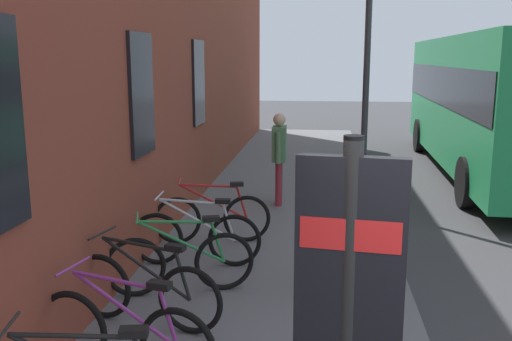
{
  "coord_description": "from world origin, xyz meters",
  "views": [
    {
      "loc": [
        -1.74,
        1.12,
        2.89
      ],
      "look_at": [
        4.16,
        1.81,
        1.69
      ],
      "focal_mm": 39.65,
      "sensor_mm": 36.0,
      "label": 1
    }
  ],
  "objects": [
    {
      "name": "city_bus",
      "position": [
        12.64,
        -3.0,
        1.92
      ],
      "size": [
        10.57,
        2.89,
        3.35
      ],
      "color": "#1E8C4C",
      "rests_on": "ground"
    },
    {
      "name": "bicycle_end_of_row",
      "position": [
        3.58,
        2.9,
        0.51
      ],
      "size": [
        0.57,
        1.74,
        0.97
      ],
      "color": "black",
      "rests_on": "sidewalk_pavement"
    },
    {
      "name": "sidewalk_pavement",
      "position": [
        8.0,
        1.75,
        0.06
      ],
      "size": [
        24.0,
        3.5,
        0.12
      ],
      "primitive_type": "cube",
      "color": "slate",
      "rests_on": "ground"
    },
    {
      "name": "bicycle_by_door",
      "position": [
        4.44,
        2.73,
        0.51
      ],
      "size": [
        0.66,
        1.71,
        0.97
      ],
      "color": "black",
      "rests_on": "sidewalk_pavement"
    },
    {
      "name": "street_lamp",
      "position": [
        9.13,
        0.3,
        3.29
      ],
      "size": [
        0.28,
        0.28,
        5.38
      ],
      "color": "#333338",
      "rests_on": "sidewalk_pavement"
    },
    {
      "name": "transit_info_sign",
      "position": [
        0.97,
        0.97,
        1.72
      ],
      "size": [
        0.15,
        0.56,
        2.4
      ],
      "color": "black",
      "rests_on": "sidewalk_pavement"
    },
    {
      "name": "bicycle_under_window",
      "position": [
        6.32,
        2.71,
        0.51
      ],
      "size": [
        0.55,
        1.74,
        0.97
      ],
      "color": "black",
      "rests_on": "sidewalk_pavement"
    },
    {
      "name": "bicycle_nearest_sign",
      "position": [
        2.64,
        2.79,
        0.51
      ],
      "size": [
        0.55,
        1.74,
        0.97
      ],
      "color": "black",
      "rests_on": "sidewalk_pavement"
    },
    {
      "name": "ground",
      "position": [
        6.0,
        -1.0,
        0.0
      ],
      "size": [
        60.0,
        60.0,
        0.0
      ],
      "primitive_type": "plane",
      "color": "#38383A"
    },
    {
      "name": "pedestrian_near_bus",
      "position": [
        4.67,
        0.86,
        1.15
      ],
      "size": [
        0.56,
        0.46,
        1.69
      ],
      "color": "maroon",
      "rests_on": "sidewalk_pavement"
    },
    {
      "name": "bicycle_leaning_wall",
      "position": [
        5.36,
        2.75,
        0.51
      ],
      "size": [
        0.48,
        1.77,
        0.97
      ],
      "color": "black",
      "rests_on": "sidewalk_pavement"
    },
    {
      "name": "pedestrian_by_facade",
      "position": [
        8.67,
        1.89,
        1.18
      ],
      "size": [
        0.66,
        0.26,
        1.74
      ],
      "color": "maroon",
      "rests_on": "sidewalk_pavement"
    }
  ]
}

